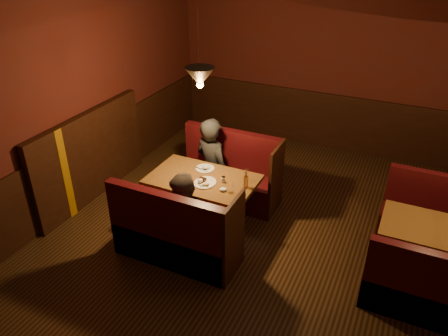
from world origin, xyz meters
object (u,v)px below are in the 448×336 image
at_px(second_bench_near, 428,295).
at_px(second_bench_far, 434,222).
at_px(main_table, 204,190).
at_px(main_bench_near, 175,239).
at_px(diner_a, 212,149).
at_px(main_bench_far, 230,178).
at_px(second_table, 433,240).
at_px(diner_b, 186,204).

bearing_deg(second_bench_near, second_bench_far, 90.00).
bearing_deg(main_table, main_bench_near, -88.94).
xyz_separation_m(second_bench_near, diner_a, (-2.96, 1.07, 0.52)).
relative_size(main_bench_far, second_bench_far, 1.19).
relative_size(main_bench_far, diner_a, 0.93).
distance_m(main_bench_near, second_bench_near, 2.77).
bearing_deg(second_table, main_table, -174.67).
height_order(main_bench_near, diner_a, diner_a).
height_order(second_bench_near, diner_b, diner_b).
xyz_separation_m(second_bench_near, diner_b, (-2.69, -0.15, 0.42)).
relative_size(second_bench_far, second_bench_near, 1.00).
relative_size(main_table, second_table, 1.19).
xyz_separation_m(second_table, second_bench_far, (0.03, 0.68, -0.19)).
bearing_deg(main_bench_near, diner_b, 76.18).
relative_size(second_table, second_bench_near, 0.90).
height_order(main_bench_near, second_table, main_bench_near).
bearing_deg(diner_a, main_table, 128.11).
bearing_deg(main_bench_near, second_bench_far, 31.98).
bearing_deg(diner_a, main_bench_far, -127.34).
xyz_separation_m(main_table, diner_a, (-0.20, 0.64, 0.25)).
bearing_deg(second_bench_far, diner_b, -150.66).
bearing_deg(main_bench_far, main_bench_near, -90.00).
distance_m(main_table, main_bench_near, 0.81).
xyz_separation_m(second_bench_far, diner_b, (-2.69, -1.51, 0.42)).
bearing_deg(diner_a, second_bench_near, -179.14).
relative_size(main_bench_near, diner_a, 0.93).
bearing_deg(main_table, diner_b, -83.76).
xyz_separation_m(main_bench_far, diner_b, (0.05, -1.35, 0.39)).
bearing_deg(second_table, main_bench_near, -159.24).
distance_m(second_table, second_bench_near, 0.71).
height_order(main_table, main_bench_far, main_bench_far).
distance_m(main_bench_near, diner_a, 1.51).
bearing_deg(diner_b, main_table, 84.88).
distance_m(main_table, main_bench_far, 0.81).
xyz_separation_m(main_table, second_bench_near, (2.76, -0.43, -0.28)).
xyz_separation_m(second_table, second_bench_near, (0.03, -0.68, -0.19)).
bearing_deg(main_bench_near, second_table, 20.76).
xyz_separation_m(main_table, diner_b, (0.06, -0.58, 0.15)).
xyz_separation_m(main_bench_far, second_table, (2.72, -0.52, 0.15)).
relative_size(main_table, second_bench_near, 1.08).
bearing_deg(main_bench_far, diner_a, -148.03).
distance_m(main_bench_far, second_table, 2.77).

